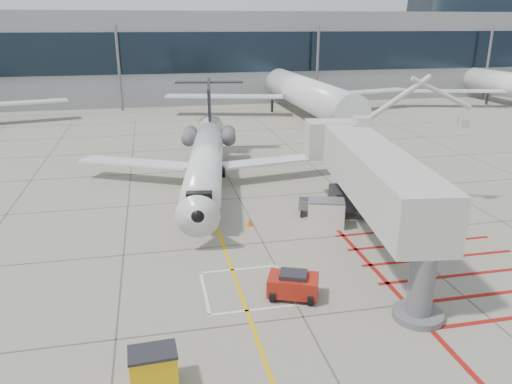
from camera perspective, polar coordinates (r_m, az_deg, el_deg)
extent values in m
plane|color=gray|center=(26.06, 2.78, -9.40)|extent=(260.00, 260.00, 0.00)
cone|color=#DC600B|center=(31.83, -0.73, -3.42)|extent=(0.39, 0.39, 0.54)
cone|color=#FB400D|center=(31.72, 6.77, -3.71)|extent=(0.34, 0.34, 0.47)
cube|color=gray|center=(93.71, -2.23, 15.53)|extent=(180.00, 28.00, 14.00)
cube|color=black|center=(79.87, -0.44, 15.70)|extent=(180.00, 0.10, 6.00)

